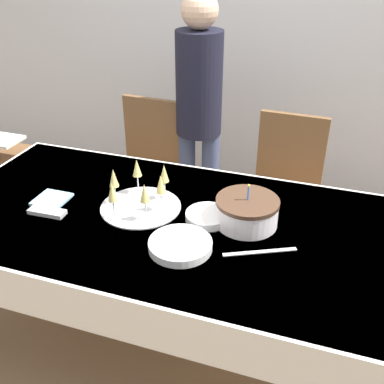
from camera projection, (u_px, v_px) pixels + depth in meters
name	position (u px, v px, depth m)	size (l,w,h in m)	color
ground_plane	(164.00, 337.00, 2.38)	(12.00, 12.00, 0.00)	brown
wall_back	(252.00, 16.00, 3.18)	(8.00, 0.05, 2.70)	silver
dining_table	(160.00, 235.00, 2.05)	(2.03, 1.06, 0.76)	silver
dining_chair_far_left	(147.00, 167.00, 2.94)	(0.45, 0.45, 0.96)	brown
dining_chair_far_right	(284.00, 189.00, 2.69)	(0.44, 0.44, 0.96)	brown
birthday_cake	(247.00, 212.00, 1.93)	(0.27, 0.27, 0.19)	white
champagne_tray	(140.00, 193.00, 2.04)	(0.37, 0.37, 0.18)	silver
plate_stack_main	(180.00, 245.00, 1.79)	(0.26, 0.26, 0.03)	white
plate_stack_dessert	(208.00, 216.00, 1.97)	(0.20, 0.20, 0.03)	white
cake_knife	(260.00, 252.00, 1.78)	(0.28, 0.15, 0.00)	silver
fork_pile	(47.00, 212.00, 2.02)	(0.17, 0.07, 0.02)	silver
napkin_pile	(52.00, 199.00, 2.12)	(0.15, 0.15, 0.01)	#8CC6E0
person_standing	(199.00, 104.00, 2.72)	(0.28, 0.28, 1.60)	#3F4C72
high_chair	(10.00, 164.00, 3.09)	(0.33, 0.35, 0.71)	brown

